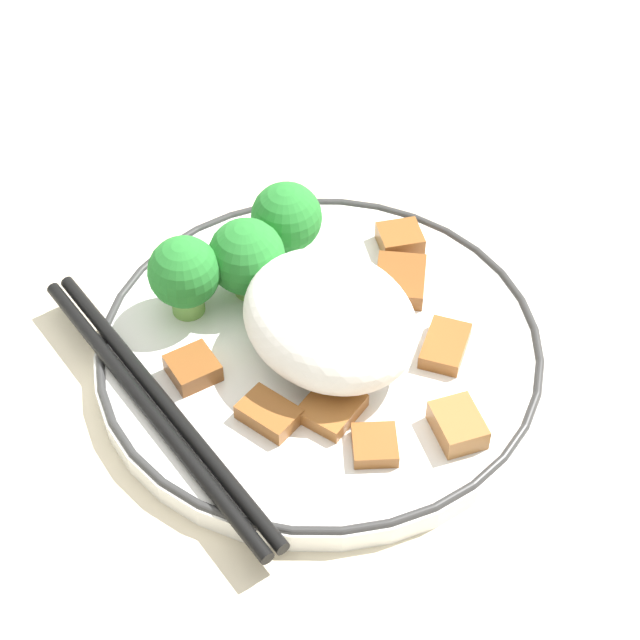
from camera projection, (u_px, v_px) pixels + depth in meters
ground_plane at (320, 359)px, 0.63m from camera, size 3.00×3.00×0.00m
plate at (320, 349)px, 0.63m from camera, size 0.26×0.26×0.02m
rice_mound at (333, 317)px, 0.60m from camera, size 0.11×0.09×0.06m
broccoli_back_left at (286, 218)px, 0.66m from camera, size 0.04×0.04×0.05m
broccoli_back_center at (246, 258)px, 0.63m from camera, size 0.05×0.05×0.05m
broccoli_back_right at (184, 274)px, 0.62m from camera, size 0.04×0.04×0.05m
meat_near_front at (458, 425)px, 0.57m from camera, size 0.04×0.03×0.01m
meat_near_left at (400, 280)px, 0.65m from camera, size 0.05×0.05×0.01m
meat_near_right at (193, 368)px, 0.60m from camera, size 0.03×0.03×0.01m
meat_near_back at (375, 445)px, 0.57m from camera, size 0.03×0.03×0.01m
meat_on_rice_edge at (331, 408)px, 0.58m from camera, size 0.04×0.04×0.01m
meat_mid_left at (400, 239)px, 0.67m from camera, size 0.03×0.03×0.01m
meat_mid_right at (445, 346)px, 0.61m from camera, size 0.04×0.04×0.01m
meat_far_scatter at (269, 414)px, 0.58m from camera, size 0.04×0.03×0.01m
chopsticks at (156, 405)px, 0.59m from camera, size 0.23×0.03×0.01m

